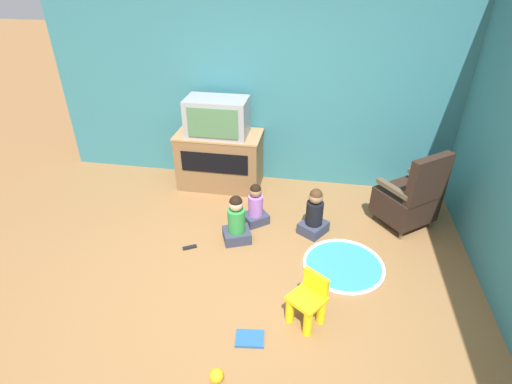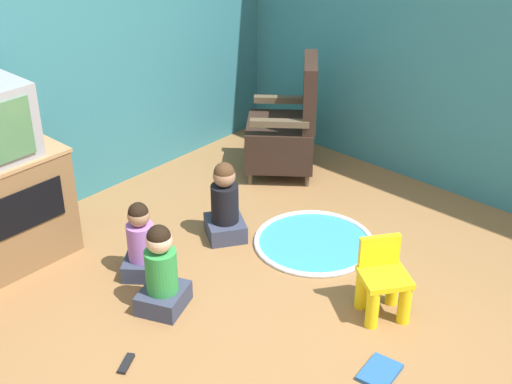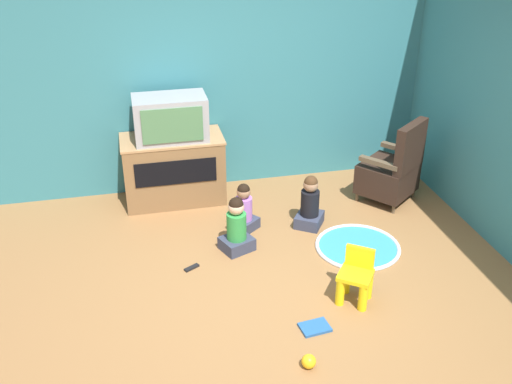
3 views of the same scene
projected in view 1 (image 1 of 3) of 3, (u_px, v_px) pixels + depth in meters
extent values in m
plane|color=olive|center=(248.00, 293.00, 3.73)|extent=(30.00, 30.00, 0.00)
cube|color=teal|center=(254.00, 78.00, 5.00)|extent=(5.30, 0.12, 2.74)
cube|color=brown|center=(220.00, 160.00, 5.27)|extent=(1.07, 0.55, 0.74)
cube|color=#A97C50|center=(219.00, 134.00, 5.09)|extent=(1.09, 0.56, 0.02)
cube|color=black|center=(214.00, 163.00, 4.99)|extent=(0.86, 0.01, 0.27)
cube|color=#939399|center=(217.00, 117.00, 4.93)|extent=(0.76, 0.43, 0.47)
cube|color=#47754C|center=(212.00, 123.00, 4.75)|extent=(0.62, 0.02, 0.37)
cylinder|color=brown|center=(401.00, 204.00, 4.94)|extent=(0.04, 0.04, 0.10)
cylinder|color=brown|center=(372.00, 215.00, 4.75)|extent=(0.04, 0.04, 0.10)
cylinder|color=brown|center=(431.00, 223.00, 4.60)|extent=(0.04, 0.04, 0.10)
cylinder|color=brown|center=(401.00, 235.00, 4.41)|extent=(0.04, 0.04, 0.10)
cube|color=black|center=(405.00, 203.00, 4.56)|extent=(0.77, 0.76, 0.33)
cube|color=black|center=(429.00, 180.00, 4.17)|extent=(0.48, 0.41, 0.52)
cube|color=brown|center=(425.00, 178.00, 4.52)|extent=(0.33, 0.40, 0.05)
cube|color=brown|center=(393.00, 189.00, 4.32)|extent=(0.33, 0.40, 0.05)
cylinder|color=yellow|center=(290.00, 309.00, 3.39)|extent=(0.08, 0.08, 0.28)
cylinder|color=yellow|center=(308.00, 322.00, 3.27)|extent=(0.08, 0.08, 0.28)
cylinder|color=yellow|center=(304.00, 297.00, 3.50)|extent=(0.08, 0.08, 0.28)
cylinder|color=yellow|center=(321.00, 310.00, 3.38)|extent=(0.08, 0.08, 0.28)
cube|color=yellow|center=(307.00, 299.00, 3.32)|extent=(0.37, 0.37, 0.04)
cube|color=yellow|center=(316.00, 282.00, 3.33)|extent=(0.22, 0.17, 0.19)
cylinder|color=teal|center=(343.00, 265.00, 4.05)|extent=(0.83, 0.83, 0.01)
torus|color=silver|center=(344.00, 265.00, 4.05)|extent=(0.83, 0.83, 0.04)
cube|color=#33384C|center=(313.00, 227.00, 4.51)|extent=(0.37, 0.38, 0.13)
cylinder|color=black|center=(314.00, 213.00, 4.40)|extent=(0.19, 0.19, 0.27)
sphere|color=#9E7051|center=(316.00, 197.00, 4.30)|extent=(0.15, 0.15, 0.15)
sphere|color=#472D19|center=(316.00, 195.00, 4.28)|extent=(0.14, 0.14, 0.14)
cube|color=#33384C|center=(237.00, 235.00, 4.39)|extent=(0.36, 0.34, 0.13)
cylinder|color=#2D8C3F|center=(236.00, 220.00, 4.28)|extent=(0.19, 0.19, 0.27)
sphere|color=#D8AD8C|center=(236.00, 204.00, 4.18)|extent=(0.15, 0.15, 0.15)
sphere|color=black|center=(236.00, 202.00, 4.16)|extent=(0.14, 0.14, 0.14)
cube|color=#33384C|center=(256.00, 218.00, 4.67)|extent=(0.35, 0.34, 0.11)
cylinder|color=#A566BF|center=(256.00, 205.00, 4.58)|extent=(0.17, 0.17, 0.25)
sphere|color=#9E7051|center=(256.00, 191.00, 4.48)|extent=(0.14, 0.14, 0.14)
sphere|color=black|center=(256.00, 189.00, 4.47)|extent=(0.13, 0.13, 0.13)
sphere|color=yellow|center=(217.00, 376.00, 2.95)|extent=(0.11, 0.11, 0.11)
cube|color=#235699|center=(250.00, 339.00, 3.28)|extent=(0.25, 0.20, 0.02)
cube|color=black|center=(190.00, 247.00, 4.29)|extent=(0.15, 0.11, 0.02)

